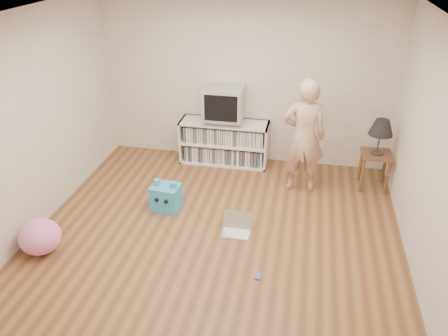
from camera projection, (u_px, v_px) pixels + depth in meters
name	position (u px, v px, depth m)	size (l,w,h in m)	color
ground	(216.00, 238.00, 5.38)	(4.50, 4.50, 0.00)	brown
walls	(215.00, 142.00, 4.76)	(4.52, 4.52, 2.60)	silver
ceiling	(213.00, 18.00, 4.15)	(4.50, 4.50, 0.01)	white
media_unit	(224.00, 142.00, 7.02)	(1.40, 0.45, 0.70)	white
dvd_deck	(224.00, 120.00, 6.83)	(0.45, 0.35, 0.07)	gray
crt_tv	(224.00, 103.00, 6.69)	(0.60, 0.53, 0.50)	#A1A1A6
side_table	(375.00, 162.00, 6.27)	(0.42, 0.42, 0.55)	brown
table_lamp	(381.00, 128.00, 6.02)	(0.34, 0.34, 0.52)	#333333
person	(304.00, 137.00, 6.03)	(0.61, 0.40, 1.66)	#D3AC90
laptop	(236.00, 227.00, 5.47)	(0.35, 0.28, 0.24)	silver
playing_cards	(258.00, 277.00, 4.75)	(0.07, 0.09, 0.02)	#455BB8
plush_blue	(166.00, 197.00, 5.87)	(0.40, 0.35, 0.43)	#2AA6D6
plush_pink	(40.00, 237.00, 5.06)	(0.48, 0.48, 0.41)	#F67ECA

